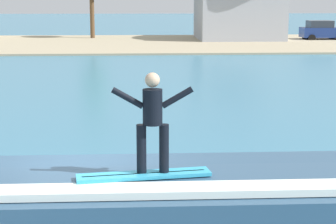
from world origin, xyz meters
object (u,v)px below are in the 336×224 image
(wave_crest, at_px, (178,203))
(surfboard, at_px, (144,175))
(car_far_shore, at_px, (322,30))
(surfer, at_px, (153,117))

(wave_crest, relative_size, surfboard, 3.29)
(car_far_shore, bearing_deg, wave_crest, -110.62)
(surfboard, bearing_deg, surfer, 18.82)
(wave_crest, bearing_deg, surfer, -141.72)
(surfer, relative_size, car_far_shore, 0.42)
(wave_crest, xyz_separation_m, car_far_shore, (16.52, 43.90, 0.40))
(surfer, xyz_separation_m, car_far_shore, (16.97, 44.25, -1.20))
(wave_crest, distance_m, surfboard, 0.96)
(surfboard, height_order, car_far_shore, car_far_shore)
(surfboard, relative_size, surfer, 1.35)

